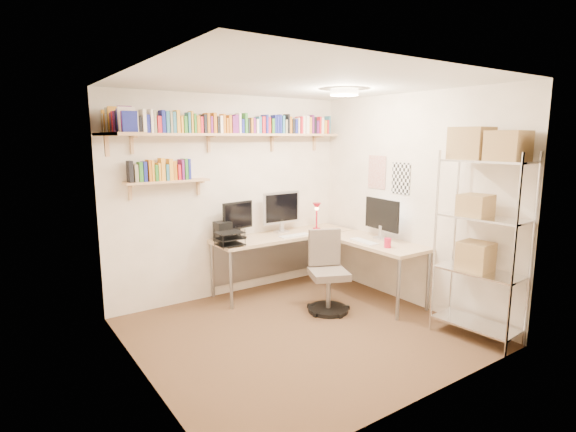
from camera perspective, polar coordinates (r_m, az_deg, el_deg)
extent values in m
plane|color=#45301D|center=(4.81, 1.69, -14.48)|extent=(3.20, 3.20, 0.00)
cube|color=beige|center=(5.70, -7.21, 2.44)|extent=(3.20, 0.04, 2.50)
cube|color=beige|center=(3.73, -18.41, -1.99)|extent=(0.04, 3.00, 2.50)
cube|color=beige|center=(5.53, 15.25, 1.93)|extent=(0.04, 3.00, 2.50)
cube|color=beige|center=(3.38, 17.09, -3.16)|extent=(3.20, 0.04, 2.50)
cube|color=silver|center=(4.41, 1.87, 16.61)|extent=(3.20, 3.00, 0.04)
cube|color=silver|center=(5.86, 11.20, 5.48)|extent=(0.01, 0.30, 0.42)
cube|color=white|center=(5.59, 14.13, 4.65)|extent=(0.01, 0.28, 0.38)
cylinder|color=#FFEAC6|center=(4.99, 7.15, 15.30)|extent=(0.30, 0.30, 0.06)
cube|color=tan|center=(5.54, -6.78, 10.22)|extent=(3.05, 0.25, 0.03)
cube|color=tan|center=(4.61, -20.83, 9.70)|extent=(0.25, 1.00, 0.03)
cube|color=tan|center=(5.25, -15.04, 4.27)|extent=(0.95, 0.20, 0.02)
cube|color=tan|center=(5.15, -19.13, 8.99)|extent=(0.03, 0.20, 0.20)
cube|color=tan|center=(5.47, -9.90, 9.41)|extent=(0.03, 0.20, 0.20)
cube|color=tan|center=(5.90, -1.84, 9.59)|extent=(0.03, 0.20, 0.20)
cube|color=tan|center=(6.31, 3.58, 9.60)|extent=(0.03, 0.20, 0.20)
cube|color=#681C69|center=(5.03, -22.03, 10.99)|extent=(0.03, 0.14, 0.21)
cube|color=teal|center=(5.04, -21.52, 10.98)|extent=(0.04, 0.11, 0.21)
cube|color=navy|center=(5.05, -20.90, 10.96)|extent=(0.04, 0.14, 0.20)
cube|color=#2D7828|center=(5.06, -20.32, 11.27)|extent=(0.04, 0.11, 0.25)
cube|color=teal|center=(5.08, -19.77, 11.23)|extent=(0.04, 0.14, 0.23)
cube|color=black|center=(5.09, -19.26, 11.03)|extent=(0.04, 0.15, 0.19)
cube|color=white|center=(5.10, -18.80, 11.16)|extent=(0.03, 0.12, 0.21)
cube|color=black|center=(5.11, -18.36, 10.94)|extent=(0.03, 0.13, 0.17)
cube|color=white|center=(5.12, -17.95, 11.39)|extent=(0.04, 0.15, 0.25)
cube|color=navy|center=(5.13, -17.48, 11.10)|extent=(0.04, 0.12, 0.19)
cube|color=white|center=(5.15, -17.07, 11.44)|extent=(0.03, 0.14, 0.25)
cube|color=gray|center=(5.16, -16.67, 11.41)|extent=(0.03, 0.12, 0.24)
cube|color=red|center=(5.17, -16.16, 11.09)|extent=(0.04, 0.12, 0.18)
cube|color=navy|center=(5.19, -15.70, 11.46)|extent=(0.04, 0.13, 0.24)
cube|color=teal|center=(5.20, -15.19, 11.42)|extent=(0.04, 0.12, 0.23)
cube|color=gray|center=(5.22, -14.76, 11.47)|extent=(0.02, 0.12, 0.24)
cube|color=teal|center=(5.23, -14.39, 11.42)|extent=(0.04, 0.13, 0.23)
cube|color=gold|center=(5.24, -13.97, 11.54)|extent=(0.04, 0.14, 0.25)
cube|color=gold|center=(5.26, -13.50, 11.23)|extent=(0.02, 0.13, 0.19)
cube|color=#2D7828|center=(5.28, -13.06, 11.23)|extent=(0.04, 0.12, 0.19)
cube|color=teal|center=(5.29, -12.61, 11.47)|extent=(0.03, 0.12, 0.23)
cube|color=gold|center=(5.31, -12.23, 11.57)|extent=(0.02, 0.11, 0.25)
cube|color=#2D7828|center=(5.32, -11.93, 11.42)|extent=(0.03, 0.14, 0.22)
cube|color=#BC6716|center=(5.33, -11.56, 11.31)|extent=(0.04, 0.15, 0.20)
cube|color=red|center=(5.35, -11.13, 11.27)|extent=(0.03, 0.14, 0.19)
cube|color=black|center=(5.37, -10.71, 11.42)|extent=(0.04, 0.15, 0.21)
cube|color=#BC6716|center=(5.38, -10.31, 11.52)|extent=(0.03, 0.14, 0.23)
cube|color=#681C69|center=(5.40, -9.86, 11.34)|extent=(0.03, 0.11, 0.19)
cube|color=#BC6716|center=(5.42, -9.48, 11.56)|extent=(0.04, 0.13, 0.23)
cube|color=black|center=(5.44, -9.07, 11.35)|extent=(0.02, 0.12, 0.19)
cube|color=white|center=(5.45, -8.73, 11.40)|extent=(0.03, 0.15, 0.20)
cube|color=#BC6716|center=(5.47, -8.30, 11.52)|extent=(0.03, 0.12, 0.22)
cube|color=#BC6716|center=(5.49, -7.97, 11.28)|extent=(0.02, 0.14, 0.18)
cube|color=#BC6716|center=(5.51, -7.58, 11.47)|extent=(0.04, 0.13, 0.21)
cube|color=#681C69|center=(5.53, -7.16, 11.43)|extent=(0.04, 0.14, 0.20)
cube|color=#681C69|center=(5.55, -6.74, 11.52)|extent=(0.04, 0.11, 0.22)
cube|color=white|center=(5.57, -6.34, 11.62)|extent=(0.03, 0.12, 0.24)
cube|color=navy|center=(5.59, -5.99, 11.26)|extent=(0.03, 0.12, 0.17)
cube|color=#2D7828|center=(5.61, -5.56, 11.64)|extent=(0.04, 0.12, 0.24)
cube|color=black|center=(5.63, -5.20, 11.30)|extent=(0.03, 0.11, 0.18)
cube|color=#BC6716|center=(5.65, -4.89, 11.36)|extent=(0.03, 0.14, 0.19)
cube|color=#681C69|center=(5.66, -4.55, 11.36)|extent=(0.03, 0.12, 0.19)
cube|color=white|center=(5.68, -4.20, 11.28)|extent=(0.03, 0.15, 0.17)
cube|color=teal|center=(5.71, -3.83, 11.44)|extent=(0.04, 0.12, 0.21)
cube|color=red|center=(5.73, -3.35, 11.45)|extent=(0.04, 0.12, 0.21)
cube|color=navy|center=(5.76, -2.99, 11.57)|extent=(0.03, 0.14, 0.23)
cube|color=red|center=(5.78, -2.65, 11.41)|extent=(0.04, 0.11, 0.20)
cube|color=#2D7828|center=(5.81, -2.19, 11.33)|extent=(0.04, 0.14, 0.19)
cube|color=navy|center=(5.83, -1.84, 11.56)|extent=(0.02, 0.11, 0.23)
cube|color=navy|center=(5.85, -1.53, 11.52)|extent=(0.03, 0.12, 0.23)
cube|color=navy|center=(5.87, -1.18, 11.59)|extent=(0.03, 0.11, 0.24)
cube|color=teal|center=(5.89, -0.87, 11.52)|extent=(0.03, 0.13, 0.23)
cube|color=gray|center=(5.92, -0.50, 11.27)|extent=(0.03, 0.13, 0.18)
cube|color=black|center=(5.94, -0.19, 11.61)|extent=(0.02, 0.13, 0.25)
cube|color=#BC6716|center=(5.96, 0.08, 11.46)|extent=(0.04, 0.12, 0.22)
cube|color=black|center=(5.98, 0.42, 11.32)|extent=(0.04, 0.13, 0.19)
cube|color=navy|center=(6.01, 0.81, 11.30)|extent=(0.04, 0.12, 0.19)
cube|color=white|center=(6.03, 1.13, 11.38)|extent=(0.02, 0.11, 0.21)
cube|color=red|center=(6.06, 1.43, 11.45)|extent=(0.03, 0.15, 0.22)
cube|color=white|center=(6.08, 1.76, 11.50)|extent=(0.04, 0.11, 0.23)
cube|color=white|center=(6.11, 2.15, 11.50)|extent=(0.04, 0.15, 0.23)
cube|color=gold|center=(6.14, 2.52, 11.41)|extent=(0.04, 0.13, 0.22)
cube|color=#681C69|center=(6.17, 2.91, 11.54)|extent=(0.03, 0.12, 0.25)
cube|color=black|center=(6.19, 3.19, 11.42)|extent=(0.04, 0.12, 0.22)
cube|color=#681C69|center=(6.22, 3.50, 11.18)|extent=(0.03, 0.13, 0.17)
cube|color=red|center=(6.25, 3.79, 11.42)|extent=(0.03, 0.14, 0.23)
cube|color=white|center=(6.27, 4.12, 11.34)|extent=(0.04, 0.12, 0.21)
cube|color=gold|center=(6.30, 4.49, 11.17)|extent=(0.04, 0.12, 0.18)
cube|color=red|center=(6.33, 4.79, 11.20)|extent=(0.02, 0.13, 0.19)
cube|color=teal|center=(6.35, 5.03, 11.43)|extent=(0.02, 0.11, 0.24)
cube|color=navy|center=(4.19, -19.45, 11.25)|extent=(0.13, 0.03, 0.18)
cube|color=#681C69|center=(4.23, -19.60, 11.23)|extent=(0.12, 0.04, 0.18)
cube|color=white|center=(4.29, -19.82, 11.45)|extent=(0.14, 0.04, 0.22)
cube|color=#681C69|center=(4.34, -20.01, 11.49)|extent=(0.12, 0.04, 0.23)
cube|color=navy|center=(4.37, -20.12, 11.32)|extent=(0.13, 0.02, 0.21)
cube|color=black|center=(4.41, -20.24, 11.20)|extent=(0.13, 0.03, 0.19)
cube|color=#681C69|center=(4.45, -20.37, 11.16)|extent=(0.15, 0.03, 0.19)
cube|color=white|center=(4.48, -20.50, 11.03)|extent=(0.13, 0.02, 0.17)
cube|color=red|center=(4.53, -20.64, 11.13)|extent=(0.14, 0.03, 0.19)
cube|color=teal|center=(4.57, -20.77, 10.99)|extent=(0.13, 0.03, 0.17)
cube|color=#681C69|center=(4.61, -20.91, 11.01)|extent=(0.12, 0.04, 0.18)
cube|color=gold|center=(4.65, -21.07, 11.36)|extent=(0.13, 0.04, 0.24)
cube|color=gray|center=(4.70, -21.20, 11.26)|extent=(0.13, 0.03, 0.23)
cube|color=white|center=(4.74, -21.31, 10.90)|extent=(0.14, 0.04, 0.17)
cube|color=gray|center=(4.79, -21.48, 11.26)|extent=(0.12, 0.04, 0.24)
cube|color=gold|center=(4.83, -21.56, 10.91)|extent=(0.13, 0.03, 0.18)
cube|color=white|center=(4.87, -21.68, 10.89)|extent=(0.14, 0.03, 0.18)
cube|color=gold|center=(4.91, -21.80, 10.97)|extent=(0.13, 0.03, 0.20)
cube|color=gold|center=(4.95, -21.92, 11.09)|extent=(0.11, 0.04, 0.23)
cube|color=white|center=(5.00, -22.05, 11.04)|extent=(0.11, 0.03, 0.22)
cube|color=black|center=(5.11, -19.43, 5.34)|extent=(0.04, 0.13, 0.23)
cube|color=gray|center=(5.13, -18.84, 5.16)|extent=(0.04, 0.13, 0.19)
cube|color=#2D7828|center=(5.14, -18.28, 5.34)|extent=(0.04, 0.11, 0.21)
cube|color=navy|center=(5.16, -17.80, 5.39)|extent=(0.04, 0.12, 0.22)
cube|color=#BC6716|center=(5.17, -17.30, 5.53)|extent=(0.03, 0.14, 0.23)
cube|color=gold|center=(5.18, -16.90, 5.53)|extent=(0.03, 0.12, 0.23)
cube|color=#2D7828|center=(5.19, -16.52, 5.28)|extent=(0.03, 0.14, 0.18)
cube|color=gold|center=(5.20, -16.18, 5.41)|extent=(0.02, 0.14, 0.20)
cube|color=gold|center=(5.21, -15.75, 5.73)|extent=(0.04, 0.13, 0.25)
cube|color=teal|center=(5.23, -15.23, 5.38)|extent=(0.03, 0.13, 0.18)
cube|color=gold|center=(5.25, -14.79, 5.73)|extent=(0.04, 0.12, 0.24)
cube|color=#BC6716|center=(5.26, -14.31, 5.63)|extent=(0.04, 0.12, 0.21)
cube|color=red|center=(5.28, -13.79, 5.44)|extent=(0.03, 0.12, 0.17)
cube|color=#681C69|center=(5.29, -13.41, 5.77)|extent=(0.03, 0.14, 0.23)
cube|color=#2D7828|center=(5.31, -13.00, 5.84)|extent=(0.03, 0.14, 0.24)
cube|color=navy|center=(5.32, -12.57, 5.86)|extent=(0.03, 0.11, 0.23)
cube|color=#D9B98D|center=(5.86, -0.59, -2.51)|extent=(1.91, 0.60, 0.04)
cube|color=#D9B98D|center=(5.57, 11.08, -3.36)|extent=(0.60, 1.30, 0.04)
cylinder|color=gray|center=(5.30, -7.23, -8.10)|extent=(0.04, 0.04, 0.70)
cylinder|color=gray|center=(5.74, -9.56, -6.77)|extent=(0.04, 0.04, 0.70)
cylinder|color=gray|center=(6.70, 4.98, -4.22)|extent=(0.04, 0.04, 0.70)
cylinder|color=gray|center=(5.10, 13.83, -9.06)|extent=(0.04, 0.04, 0.70)
cylinder|color=gray|center=(5.47, 17.36, -7.92)|extent=(0.04, 0.04, 0.70)
cube|color=gray|center=(6.15, -1.95, -5.00)|extent=(1.81, 0.02, 0.55)
cube|color=silver|center=(5.92, -0.85, 1.08)|extent=(0.55, 0.03, 0.42)
cube|color=black|center=(5.90, -0.74, 1.05)|extent=(0.50, 0.00, 0.36)
cube|color=black|center=(5.60, -6.40, 0.07)|extent=(0.44, 0.03, 0.34)
cube|color=black|center=(5.64, 11.83, 0.21)|extent=(0.03, 0.58, 0.38)
cube|color=silver|center=(5.62, 11.69, 0.19)|extent=(0.00, 0.52, 0.33)
cube|color=white|center=(5.74, 0.84, -2.50)|extent=(0.42, 0.13, 0.02)
cube|color=white|center=(5.49, 9.62, -3.21)|extent=(0.13, 0.40, 0.02)
cylinder|color=#AE0E24|center=(6.17, 3.64, -1.61)|extent=(0.10, 0.10, 0.02)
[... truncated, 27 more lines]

